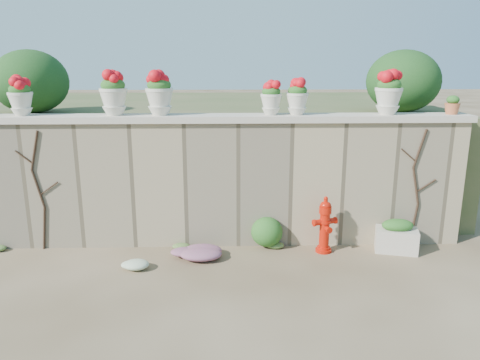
{
  "coord_description": "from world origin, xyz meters",
  "views": [
    {
      "loc": [
        0.25,
        -5.45,
        2.96
      ],
      "look_at": [
        0.43,
        1.4,
        1.16
      ],
      "focal_mm": 35.0,
      "sensor_mm": 36.0,
      "label": 1
    }
  ],
  "objects_px": {
    "urn_pot_0": "(20,97)",
    "terracotta_pot": "(452,106)",
    "planter_box": "(397,237)",
    "fire_hydrant": "(325,224)"
  },
  "relations": [
    {
      "from": "urn_pot_0",
      "to": "terracotta_pot",
      "type": "bearing_deg",
      "value": -0.0
    },
    {
      "from": "planter_box",
      "to": "terracotta_pot",
      "type": "bearing_deg",
      "value": 42.74
    },
    {
      "from": "urn_pot_0",
      "to": "planter_box",
      "type": "bearing_deg",
      "value": -4.6
    },
    {
      "from": "planter_box",
      "to": "fire_hydrant",
      "type": "bearing_deg",
      "value": -165.91
    },
    {
      "from": "fire_hydrant",
      "to": "planter_box",
      "type": "xyz_separation_m",
      "value": [
        1.14,
        -0.01,
        -0.21
      ]
    },
    {
      "from": "fire_hydrant",
      "to": "terracotta_pot",
      "type": "height_order",
      "value": "terracotta_pot"
    },
    {
      "from": "fire_hydrant",
      "to": "urn_pot_0",
      "type": "bearing_deg",
      "value": 156.29
    },
    {
      "from": "urn_pot_0",
      "to": "terracotta_pot",
      "type": "xyz_separation_m",
      "value": [
        6.65,
        -0.0,
        -0.15
      ]
    },
    {
      "from": "terracotta_pot",
      "to": "fire_hydrant",
      "type": "bearing_deg",
      "value": -167.33
    },
    {
      "from": "urn_pot_0",
      "to": "fire_hydrant",
      "type": "bearing_deg",
      "value": -5.58
    }
  ]
}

